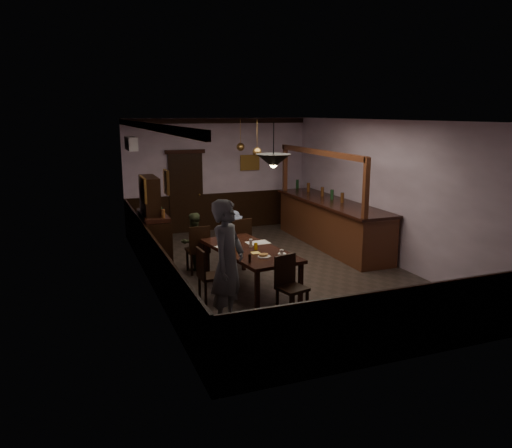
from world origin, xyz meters
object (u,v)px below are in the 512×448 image
chair_side (207,273)px  person_seated_left (194,241)px  chair_far_right (239,240)px  person_standing (228,264)px  chair_far_left (199,247)px  person_seated_right (233,237)px  sideboard (153,230)px  pendant_iron (273,161)px  pendant_brass_mid (257,152)px  coffee_cup (282,252)px  soda_can (256,246)px  pendant_brass_far (240,147)px  dining_table (250,252)px  chair_near (289,282)px  bar_counter (331,222)px

chair_side → person_seated_left: person_seated_left is taller
chair_far_right → person_standing: size_ratio=0.53×
chair_far_left → person_seated_right: (0.86, 0.41, 0.03)m
chair_far_right → sideboard: (-1.62, 0.81, 0.18)m
person_seated_right → sideboard: sideboard is taller
sideboard → pendant_iron: pendant_iron is taller
person_standing → pendant_brass_mid: bearing=15.0°
coffee_cup → soda_can: 0.55m
chair_side → person_seated_right: person_seated_right is taller
chair_far_right → person_seated_right: 0.28m
pendant_brass_far → soda_can: bearing=-105.4°
dining_table → chair_side: chair_side is taller
chair_far_left → person_seated_right: 0.95m
chair_far_right → person_seated_right: (-0.04, 0.28, 0.00)m
pendant_brass_mid → person_seated_right: bearing=-146.4°
chair_side → pendant_brass_far: (2.03, 4.08, 1.79)m
dining_table → pendant_brass_mid: (0.95, 2.08, 1.61)m
sideboard → pendant_iron: (1.48, -2.92, 1.65)m
person_seated_right → person_standing: bearing=71.3°
coffee_cup → chair_side: bearing=162.2°
person_standing → pendant_brass_mid: pendant_brass_mid is taller
chair_far_right → sideboard: size_ratio=0.55×
chair_side → person_seated_right: size_ratio=0.82×
chair_side → pendant_iron: pendant_iron is taller
chair_near → bar_counter: bearing=36.7°
chair_side → pendant_brass_mid: 3.52m
person_seated_left → sideboard: bearing=-64.9°
pendant_brass_far → chair_far_right: bearing=-110.0°
person_seated_left → pendant_brass_far: bearing=-149.9°
pendant_brass_far → coffee_cup: bearing=-100.0°
dining_table → pendant_iron: 1.89m
chair_far_right → person_standing: person_standing is taller
chair_far_right → person_standing: (-1.11, -2.71, 0.40)m
person_seated_right → pendant_brass_far: pendant_brass_far is taller
chair_near → chair_far_left: bearing=93.1°
chair_far_right → dining_table: bearing=72.1°
chair_near → bar_counter: 4.30m
person_standing → pendant_iron: 1.83m
chair_side → pendant_brass_far: pendant_brass_far is taller
dining_table → bar_counter: bar_counter is taller
sideboard → pendant_brass_mid: bearing=-1.1°
pendant_brass_mid → dining_table: bearing=-114.4°
person_standing → person_seated_left: size_ratio=1.64×
sideboard → dining_table: bearing=-57.3°
chair_far_left → pendant_iron: bearing=110.1°
person_standing → pendant_brass_mid: size_ratio=2.38×
chair_near → pendant_brass_far: size_ratio=1.17×
person_seated_left → pendant_brass_far: pendant_brass_far is taller
person_standing → coffee_cup: bearing=-13.3°
person_standing → soda_can: bearing=6.5°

